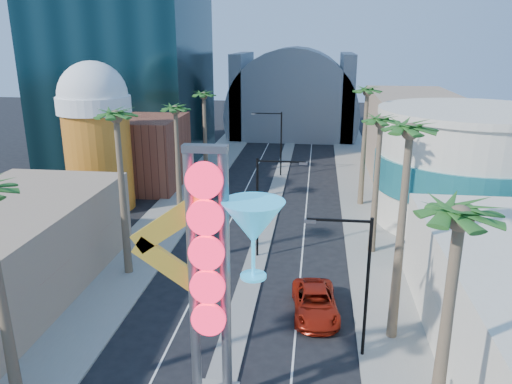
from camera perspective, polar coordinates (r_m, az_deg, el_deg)
name	(u,v)px	position (r m, az deg, el deg)	size (l,w,h in m)	color
sidewalk_west	(188,195)	(55.12, -7.79, -0.29)	(5.00, 100.00, 0.15)	gray
sidewalk_east	(364,201)	(53.60, 12.26, -1.05)	(5.00, 100.00, 0.15)	gray
median	(277,190)	(56.38, 2.36, 0.26)	(1.60, 84.00, 0.15)	gray
brick_filler_west	(138,152)	(58.82, -13.36, 4.47)	(10.00, 10.00, 8.00)	brown
filler_east	(411,134)	(65.82, 17.29, 6.38)	(10.00, 20.00, 10.00)	tan
beer_mug	(96,131)	(51.22, -17.78, 6.65)	(7.00, 7.00, 14.50)	orange
turquoise_building	(468,168)	(49.06, 23.06, 2.54)	(16.60, 16.60, 10.60)	beige
canopy	(293,110)	(88.70, 4.27, 9.29)	(22.00, 16.00, 22.00)	slate
neon_sign	(228,268)	(21.16, -3.26, -8.70)	(6.53, 2.60, 12.55)	gray
streetlight_0	(265,198)	(37.79, 0.98, -0.74)	(3.79, 0.25, 8.00)	black
streetlight_1	(277,138)	(61.07, 2.38, 6.23)	(3.79, 0.25, 8.00)	black
streetlight_2	(359,275)	(26.59, 11.64, -9.30)	(3.45, 0.25, 8.00)	black
palm_1	(117,127)	(34.91, -15.62, 7.18)	(2.40, 2.40, 12.70)	brown
palm_2	(176,116)	(48.17, -9.18, 8.60)	(2.40, 2.40, 11.20)	brown
palm_3	(204,100)	(59.68, -5.98, 10.37)	(2.40, 2.40, 11.20)	brown
palm_4	(458,236)	(17.54, 22.05, -4.72)	(2.40, 2.40, 12.20)	brown
palm_5	(409,146)	(26.69, 17.06, 5.06)	(2.40, 2.40, 13.20)	brown
palm_6	(380,130)	(38.60, 14.01, 6.87)	(2.40, 2.40, 11.70)	brown
palm_7	(367,99)	(50.28, 12.56, 10.32)	(2.40, 2.40, 12.70)	brown
red_pickup	(315,303)	(31.90, 6.77, -12.47)	(2.68, 5.81, 1.61)	#A21C0C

